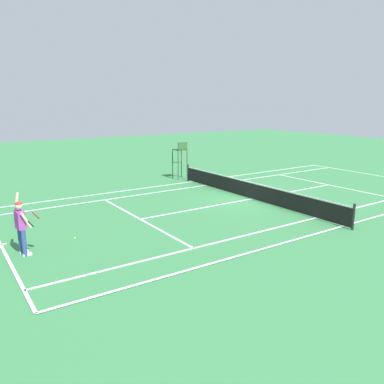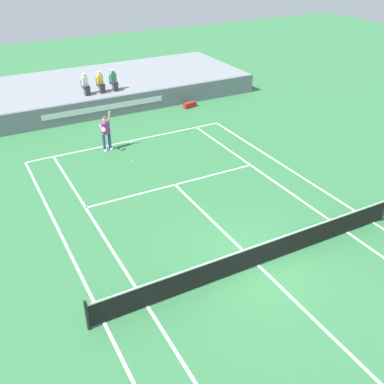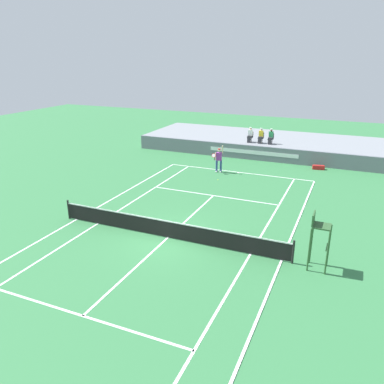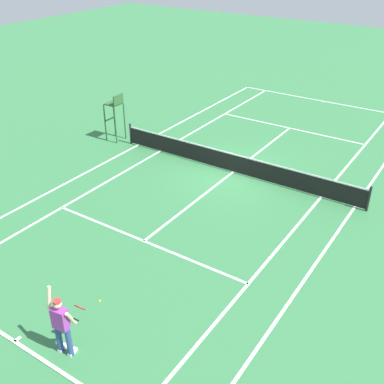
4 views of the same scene
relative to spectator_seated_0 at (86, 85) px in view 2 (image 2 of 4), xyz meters
name	(u,v)px [view 2 (image 2 of 4)]	position (x,y,z in m)	size (l,w,h in m)	color
ground_plane	(258,266)	(0.64, -17.15, -1.82)	(80.00, 80.00, 0.00)	#337542
court	(258,266)	(0.64, -17.15, -1.81)	(11.08, 23.88, 0.03)	#337542
net	(259,254)	(0.64, -17.15, -1.30)	(11.98, 0.10, 1.07)	black
barrier_wall	(104,108)	(0.64, -1.19, -1.22)	(21.48, 0.25, 1.21)	slate
bleacher_platform	(85,90)	(0.64, 2.72, -1.22)	(21.48, 7.59, 1.21)	gray
spectator_seated_0	(86,85)	(0.00, 0.00, 0.00)	(0.44, 0.60, 1.27)	#474C56
spectator_seated_1	(101,82)	(0.94, 0.00, 0.00)	(0.44, 0.60, 1.27)	#474C56
spectator_seated_2	(114,80)	(1.79, 0.00, 0.00)	(0.44, 0.60, 1.27)	#474C56
tennis_player	(106,132)	(-0.79, -5.77, -0.83)	(0.75, 0.71, 2.08)	navy
tennis_ball	(132,161)	(-0.17, -7.65, -1.79)	(0.07, 0.07, 0.07)	#D1E533
equipment_bag	(190,105)	(6.05, -2.01, -1.66)	(0.95, 0.49, 0.32)	red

